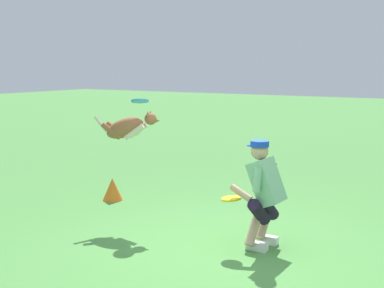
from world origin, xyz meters
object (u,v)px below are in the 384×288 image
frisbee_flying (140,101)px  frisbee_held (231,199)px  training_cone (113,189)px  dog (128,127)px  person (264,191)px

frisbee_flying → frisbee_held: 2.02m
frisbee_flying → training_cone: size_ratio=0.68×
dog → frisbee_flying: frisbee_flying is taller
person → training_cone: 3.10m
person → training_cone: size_ratio=3.54×
person → training_cone: (2.96, -0.75, -0.51)m
training_cone → dog: bearing=143.3°
frisbee_held → training_cone: size_ratio=0.66×
dog → frisbee_held: 1.97m
dog → frisbee_held: (-1.81, 0.35, -0.70)m
person → frisbee_held: bearing=38.4°
frisbee_held → training_cone: 2.85m
frisbee_flying → frisbee_held: (-1.65, 0.43, -1.07)m
dog → training_cone: 1.53m
person → frisbee_flying: (1.97, -0.21, 0.98)m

